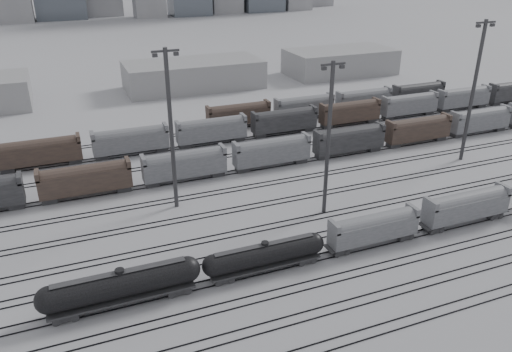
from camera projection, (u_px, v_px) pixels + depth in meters
name	position (u px, v px, depth m)	size (l,w,h in m)	color
ground	(312.00, 264.00, 66.34)	(900.00, 900.00, 0.00)	#BBBBC1
tracks	(262.00, 206.00, 81.08)	(220.00, 71.50, 0.16)	black
tank_car_a	(121.00, 285.00, 57.79)	(18.90, 3.15, 4.67)	black
tank_car_b	(265.00, 255.00, 64.03)	(16.75, 2.79, 4.14)	black
hopper_car_a	(374.00, 227.00, 69.34)	(13.39, 2.66, 4.79)	black
hopper_car_b	(466.00, 205.00, 74.77)	(14.41, 2.86, 5.15)	black
light_mast_b	(171.00, 127.00, 75.55)	(4.08, 0.65, 25.50)	#373739
light_mast_c	(329.00, 137.00, 74.19)	(3.84, 0.61, 23.99)	#373739
light_mast_d	(474.00, 89.00, 93.34)	(4.29, 0.69, 26.84)	#373739
bg_string_near	(272.00, 153.00, 94.89)	(151.00, 3.00, 5.60)	gray
bg_string_mid	(284.00, 122.00, 111.77)	(151.00, 3.00, 5.60)	black
bg_string_far	(334.00, 104.00, 124.43)	(66.00, 3.00, 5.60)	#4E3C31
warehouse_mid	(194.00, 75.00, 148.24)	(40.00, 18.00, 8.00)	gray
warehouse_right	(340.00, 62.00, 165.13)	(35.00, 18.00, 8.00)	gray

